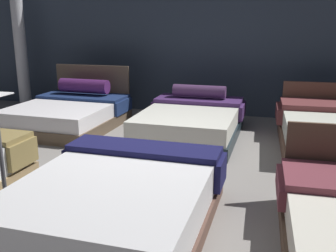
% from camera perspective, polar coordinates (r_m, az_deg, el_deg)
% --- Properties ---
extents(ground_plane, '(18.00, 18.00, 0.02)m').
position_cam_1_polar(ground_plane, '(4.88, -1.44, -6.74)').
color(ground_plane, gray).
extents(showroom_back_wall, '(18.00, 0.06, 3.50)m').
position_cam_1_polar(showroom_back_wall, '(7.77, 6.16, 14.57)').
color(showroom_back_wall, '#333D4C').
rests_on(showroom_back_wall, ground_plane).
extents(bed_1, '(1.71, 2.03, 0.54)m').
position_cam_1_polar(bed_1, '(3.57, -7.55, -10.94)').
color(bed_1, brown).
rests_on(bed_1, ground_plane).
extents(bed_3, '(1.70, 2.02, 1.00)m').
position_cam_1_polar(bed_3, '(7.06, -14.32, 1.89)').
color(bed_3, brown).
rests_on(bed_3, ground_plane).
extents(bed_4, '(1.58, 2.11, 0.75)m').
position_cam_1_polar(bed_4, '(6.26, 3.39, 0.64)').
color(bed_4, black).
rests_on(bed_4, ground_plane).
extents(bed_5, '(1.66, 2.12, 0.84)m').
position_cam_1_polar(bed_5, '(6.14, 23.29, -0.69)').
color(bed_5, brown).
rests_on(bed_5, ground_plane).
extents(price_sign, '(0.28, 0.24, 1.18)m').
position_cam_1_polar(price_sign, '(3.99, -23.23, -5.76)').
color(price_sign, '#3F3F44').
rests_on(price_sign, ground_plane).
extents(support_pillar, '(0.25, 0.25, 3.50)m').
position_cam_1_polar(support_pillar, '(8.91, -21.21, 13.72)').
color(support_pillar, silver).
rests_on(support_pillar, ground_plane).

